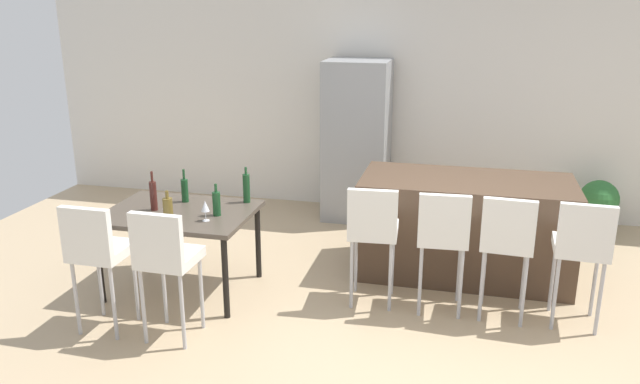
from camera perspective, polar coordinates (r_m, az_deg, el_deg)
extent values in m
plane|color=tan|center=(5.24, 9.05, -11.41)|extent=(10.00, 10.00, 0.00)
cube|color=silver|center=(7.51, 11.42, 8.92)|extent=(10.00, 0.12, 2.90)
cube|color=#4C3828|center=(5.98, 13.01, -3.10)|extent=(1.92, 0.92, 0.92)
cube|color=white|center=(5.23, 4.90, -3.46)|extent=(0.43, 0.43, 0.08)
cube|color=white|center=(5.00, 4.80, -1.78)|extent=(0.40, 0.09, 0.36)
cylinder|color=#B2B2B7|center=(5.52, 3.29, -6.14)|extent=(0.03, 0.03, 0.61)
cylinder|color=#B2B2B7|center=(5.50, 6.62, -6.32)|extent=(0.03, 0.03, 0.61)
cylinder|color=#B2B2B7|center=(5.23, 2.89, -7.51)|extent=(0.03, 0.03, 0.61)
cylinder|color=#B2B2B7|center=(5.21, 6.42, -7.72)|extent=(0.03, 0.03, 0.61)
cube|color=white|center=(5.19, 11.11, -3.92)|extent=(0.42, 0.42, 0.08)
cube|color=white|center=(4.95, 11.28, -2.25)|extent=(0.40, 0.08, 0.36)
cylinder|color=#B2B2B7|center=(5.46, 9.20, -6.61)|extent=(0.03, 0.03, 0.61)
cylinder|color=#B2B2B7|center=(5.47, 12.57, -6.78)|extent=(0.03, 0.03, 0.61)
cylinder|color=#B2B2B7|center=(5.17, 9.12, -8.03)|extent=(0.03, 0.03, 0.61)
cylinder|color=#B2B2B7|center=(5.18, 12.69, -8.20)|extent=(0.03, 0.03, 0.61)
cube|color=white|center=(5.20, 16.67, -4.30)|extent=(0.43, 0.43, 0.08)
cube|color=white|center=(4.96, 16.84, -2.63)|extent=(0.40, 0.09, 0.36)
cylinder|color=#B2B2B7|center=(5.48, 14.72, -6.92)|extent=(0.03, 0.03, 0.61)
cylinder|color=#B2B2B7|center=(5.48, 18.07, -7.21)|extent=(0.03, 0.03, 0.61)
cylinder|color=#B2B2B7|center=(5.19, 14.52, -8.32)|extent=(0.03, 0.03, 0.61)
cylinder|color=#B2B2B7|center=(5.19, 18.08, -8.63)|extent=(0.03, 0.03, 0.61)
cube|color=white|center=(5.27, 22.66, -4.66)|extent=(0.42, 0.42, 0.08)
cube|color=white|center=(5.03, 23.14, -3.03)|extent=(0.40, 0.08, 0.36)
cylinder|color=#B2B2B7|center=(5.52, 20.44, -7.26)|extent=(0.03, 0.03, 0.61)
cylinder|color=#B2B2B7|center=(5.56, 23.74, -7.49)|extent=(0.03, 0.03, 0.61)
cylinder|color=#B2B2B7|center=(5.23, 20.65, -8.68)|extent=(0.03, 0.03, 0.61)
cylinder|color=#B2B2B7|center=(5.28, 24.14, -8.90)|extent=(0.03, 0.03, 0.61)
cube|color=#4C4238|center=(5.54, -12.69, -1.88)|extent=(1.25, 0.92, 0.04)
cylinder|color=black|center=(6.25, -15.56, -3.49)|extent=(0.05, 0.05, 0.70)
cylinder|color=black|center=(5.80, -5.67, -4.53)|extent=(0.05, 0.05, 0.70)
cylinder|color=black|center=(5.62, -19.47, -6.26)|extent=(0.05, 0.05, 0.70)
cylinder|color=black|center=(5.11, -8.61, -7.76)|extent=(0.05, 0.05, 0.70)
cube|color=white|center=(5.08, -19.25, -5.07)|extent=(0.40, 0.40, 0.08)
cube|color=white|center=(4.87, -20.58, -3.39)|extent=(0.40, 0.06, 0.36)
cylinder|color=#B2B2B7|center=(5.42, -19.41, -7.65)|extent=(0.03, 0.03, 0.61)
cylinder|color=#B2B2B7|center=(5.26, -16.46, -8.14)|extent=(0.03, 0.03, 0.61)
cylinder|color=#B2B2B7|center=(5.18, -21.34, -9.02)|extent=(0.03, 0.03, 0.61)
cylinder|color=#B2B2B7|center=(5.01, -18.30, -9.60)|extent=(0.03, 0.03, 0.61)
cube|color=white|center=(4.81, -13.54, -5.83)|extent=(0.41, 0.41, 0.08)
cube|color=white|center=(4.59, -14.72, -4.08)|extent=(0.40, 0.07, 0.36)
cylinder|color=#B2B2B7|center=(5.15, -14.01, -8.48)|extent=(0.03, 0.03, 0.61)
cylinder|color=#B2B2B7|center=(5.01, -10.76, -9.00)|extent=(0.03, 0.03, 0.61)
cylinder|color=#B2B2B7|center=(4.90, -15.81, -10.00)|extent=(0.03, 0.03, 0.61)
cylinder|color=#B2B2B7|center=(4.76, -12.43, -10.61)|extent=(0.03, 0.03, 0.61)
cylinder|color=#194723|center=(5.62, -6.72, 0.33)|extent=(0.06, 0.06, 0.26)
cylinder|color=#194723|center=(5.58, -6.78, 1.93)|extent=(0.02, 0.02, 0.07)
cylinder|color=#471E19|center=(5.57, -14.95, -0.35)|extent=(0.06, 0.06, 0.25)
cylinder|color=#471E19|center=(5.52, -15.08, 1.36)|extent=(0.02, 0.02, 0.09)
cylinder|color=#194723|center=(5.32, -9.41, -1.07)|extent=(0.07, 0.07, 0.21)
cylinder|color=#194723|center=(5.28, -9.49, 0.36)|extent=(0.02, 0.02, 0.07)
cylinder|color=brown|center=(5.23, -13.68, -1.65)|extent=(0.08, 0.08, 0.21)
cylinder|color=brown|center=(5.19, -13.78, -0.23)|extent=(0.03, 0.03, 0.06)
cylinder|color=#194723|center=(5.74, -12.22, 0.12)|extent=(0.06, 0.06, 0.21)
cylinder|color=#194723|center=(5.70, -12.32, 1.58)|extent=(0.02, 0.02, 0.09)
cylinder|color=silver|center=(5.24, -10.35, -2.58)|extent=(0.06, 0.06, 0.00)
cylinder|color=silver|center=(5.23, -10.38, -2.14)|extent=(0.01, 0.01, 0.08)
cone|color=silver|center=(5.20, -10.43, -1.26)|extent=(0.07, 0.07, 0.09)
cylinder|color=silver|center=(5.37, -13.75, -2.32)|extent=(0.06, 0.06, 0.00)
cylinder|color=silver|center=(5.36, -13.79, -1.90)|extent=(0.01, 0.01, 0.08)
cone|color=silver|center=(5.33, -13.85, -1.03)|extent=(0.07, 0.07, 0.09)
cube|color=#939699|center=(7.28, 3.39, 4.72)|extent=(0.72, 0.68, 1.84)
cylinder|color=#38383D|center=(7.52, 23.82, -2.77)|extent=(0.24, 0.24, 0.22)
sphere|color=#2D6B33|center=(7.43, 24.09, -0.61)|extent=(0.42, 0.42, 0.42)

